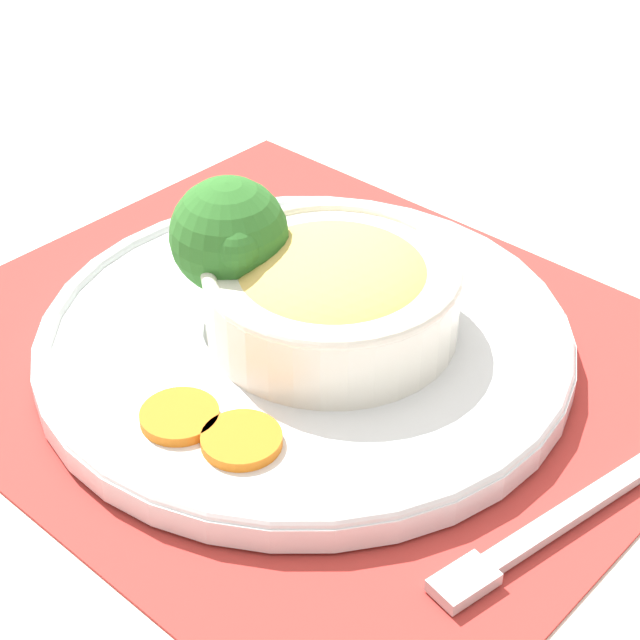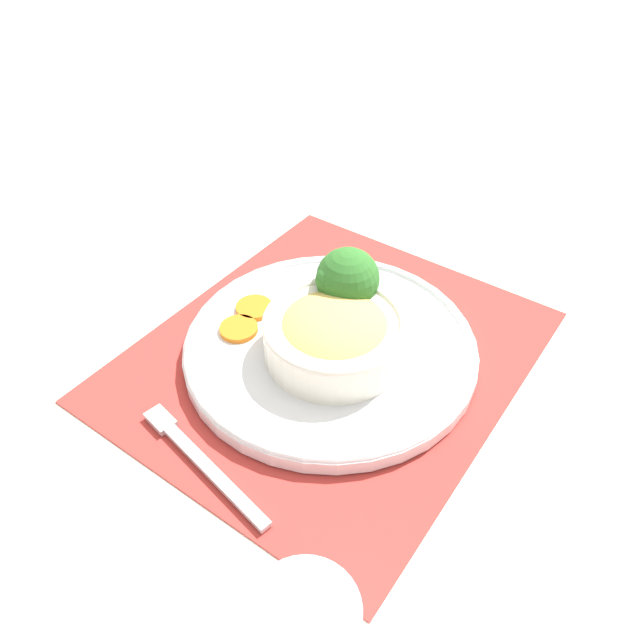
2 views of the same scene
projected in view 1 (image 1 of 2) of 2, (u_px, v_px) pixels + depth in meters
The scene contains 8 objects.
ground_plane at pixel (305, 358), 0.66m from camera, with size 4.00×4.00×0.00m, color beige.
placemat at pixel (305, 355), 0.66m from camera, with size 0.50×0.45×0.00m.
plate at pixel (305, 338), 0.65m from camera, with size 0.33×0.33×0.02m.
bowl at pixel (332, 291), 0.63m from camera, with size 0.15×0.15×0.06m.
broccoli_floret at pixel (229, 238), 0.64m from camera, with size 0.07×0.07×0.09m.
carrot_slice_near at pixel (180, 416), 0.58m from camera, with size 0.04×0.04×0.01m.
carrot_slice_middle at pixel (242, 440), 0.57m from camera, with size 0.04×0.04×0.01m.
fork at pixel (546, 529), 0.54m from camera, with size 0.02×0.18×0.01m.
Camera 1 is at (-0.41, 0.33, 0.41)m, focal length 60.00 mm.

